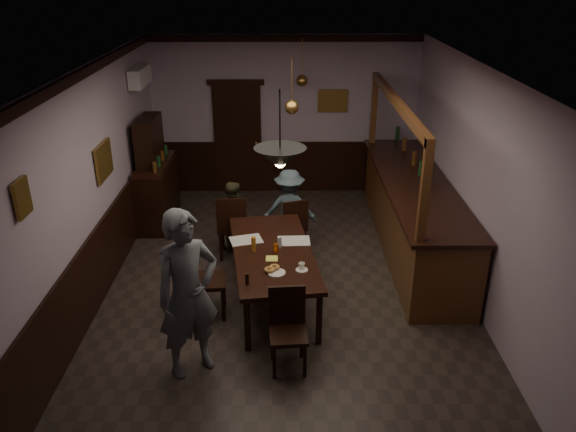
{
  "coord_description": "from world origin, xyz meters",
  "views": [
    {
      "loc": [
        -0.0,
        -6.46,
        4.16
      ],
      "look_at": [
        0.04,
        0.18,
        1.15
      ],
      "focal_mm": 35.0,
      "sensor_mm": 36.0,
      "label": 1
    }
  ],
  "objects_px": {
    "person_standing": "(188,294)",
    "person_seated_left": "(232,216)",
    "chair_far_right": "(293,224)",
    "soda_can": "(276,248)",
    "chair_side": "(201,275)",
    "bar_counter": "(413,213)",
    "pendant_iron": "(280,158)",
    "chair_near": "(288,325)",
    "person_seated_right": "(289,209)",
    "sideboard": "(156,181)",
    "pendant_brass_mid": "(292,107)",
    "dining_table": "(273,255)",
    "chair_far_left": "(232,224)",
    "pendant_brass_far": "(302,81)",
    "coffee_cup": "(302,266)"
  },
  "relations": [
    {
      "from": "person_standing",
      "to": "person_seated_left",
      "type": "height_order",
      "value": "person_standing"
    },
    {
      "from": "chair_far_right",
      "to": "soda_can",
      "type": "height_order",
      "value": "chair_far_right"
    },
    {
      "from": "chair_far_right",
      "to": "person_standing",
      "type": "distance_m",
      "value": 2.98
    },
    {
      "from": "chair_side",
      "to": "bar_counter",
      "type": "distance_m",
      "value": 3.56
    },
    {
      "from": "chair_side",
      "to": "soda_can",
      "type": "bearing_deg",
      "value": -78.66
    },
    {
      "from": "person_standing",
      "to": "pendant_iron",
      "type": "xyz_separation_m",
      "value": [
        0.98,
        0.59,
        1.32
      ]
    },
    {
      "from": "chair_far_right",
      "to": "chair_side",
      "type": "height_order",
      "value": "chair_side"
    },
    {
      "from": "chair_near",
      "to": "person_seated_right",
      "type": "xyz_separation_m",
      "value": [
        0.04,
        2.91,
        0.12
      ]
    },
    {
      "from": "sideboard",
      "to": "bar_counter",
      "type": "distance_m",
      "value": 4.33
    },
    {
      "from": "chair_side",
      "to": "pendant_brass_mid",
      "type": "height_order",
      "value": "pendant_brass_mid"
    },
    {
      "from": "dining_table",
      "to": "pendant_brass_mid",
      "type": "xyz_separation_m",
      "value": [
        0.26,
        1.39,
        1.61
      ]
    },
    {
      "from": "sideboard",
      "to": "chair_side",
      "type": "bearing_deg",
      "value": -68.13
    },
    {
      "from": "chair_far_left",
      "to": "pendant_brass_far",
      "type": "xyz_separation_m",
      "value": [
        1.09,
        2.13,
        1.73
      ]
    },
    {
      "from": "soda_can",
      "to": "bar_counter",
      "type": "distance_m",
      "value": 2.63
    },
    {
      "from": "dining_table",
      "to": "pendant_iron",
      "type": "distance_m",
      "value": 1.78
    },
    {
      "from": "coffee_cup",
      "to": "person_seated_left",
      "type": "bearing_deg",
      "value": 109.56
    },
    {
      "from": "person_seated_left",
      "to": "bar_counter",
      "type": "height_order",
      "value": "bar_counter"
    },
    {
      "from": "chair_near",
      "to": "sideboard",
      "type": "xyz_separation_m",
      "value": [
        -2.24,
        3.86,
        0.22
      ]
    },
    {
      "from": "soda_can",
      "to": "pendant_iron",
      "type": "distance_m",
      "value": 1.64
    },
    {
      "from": "coffee_cup",
      "to": "sideboard",
      "type": "distance_m",
      "value": 3.88
    },
    {
      "from": "chair_far_right",
      "to": "coffee_cup",
      "type": "distance_m",
      "value": 1.84
    },
    {
      "from": "person_seated_right",
      "to": "soda_can",
      "type": "distance_m",
      "value": 1.67
    },
    {
      "from": "person_seated_left",
      "to": "chair_near",
      "type": "bearing_deg",
      "value": 105.02
    },
    {
      "from": "person_seated_right",
      "to": "pendant_iron",
      "type": "xyz_separation_m",
      "value": [
        -0.12,
        -2.39,
        1.64
      ]
    },
    {
      "from": "sideboard",
      "to": "bar_counter",
      "type": "xyz_separation_m",
      "value": [
        4.2,
        -1.04,
        -0.13
      ]
    },
    {
      "from": "chair_far_left",
      "to": "bar_counter",
      "type": "distance_m",
      "value": 2.8
    },
    {
      "from": "chair_far_right",
      "to": "pendant_brass_mid",
      "type": "height_order",
      "value": "pendant_brass_mid"
    },
    {
      "from": "chair_near",
      "to": "pendant_iron",
      "type": "height_order",
      "value": "pendant_iron"
    },
    {
      "from": "soda_can",
      "to": "pendant_brass_far",
      "type": "relative_size",
      "value": 0.15
    },
    {
      "from": "chair_near",
      "to": "coffee_cup",
      "type": "bearing_deg",
      "value": 73.59
    },
    {
      "from": "sideboard",
      "to": "pendant_iron",
      "type": "xyz_separation_m",
      "value": [
        2.16,
        -3.34,
        1.54
      ]
    },
    {
      "from": "chair_far_left",
      "to": "chair_near",
      "type": "distance_m",
      "value": 2.63
    },
    {
      "from": "soda_can",
      "to": "sideboard",
      "type": "relative_size",
      "value": 0.06
    },
    {
      "from": "chair_far_right",
      "to": "person_seated_left",
      "type": "height_order",
      "value": "person_seated_left"
    },
    {
      "from": "dining_table",
      "to": "bar_counter",
      "type": "height_order",
      "value": "bar_counter"
    },
    {
      "from": "person_standing",
      "to": "pendant_brass_mid",
      "type": "bearing_deg",
      "value": 33.92
    },
    {
      "from": "chair_far_left",
      "to": "sideboard",
      "type": "xyz_separation_m",
      "value": [
        -1.42,
        1.36,
        0.18
      ]
    },
    {
      "from": "chair_far_left",
      "to": "chair_far_right",
      "type": "height_order",
      "value": "chair_far_left"
    },
    {
      "from": "person_seated_right",
      "to": "sideboard",
      "type": "bearing_deg",
      "value": -20.66
    },
    {
      "from": "pendant_iron",
      "to": "pendant_brass_far",
      "type": "xyz_separation_m",
      "value": [
        0.35,
        4.11,
        0.02
      ]
    },
    {
      "from": "dining_table",
      "to": "sideboard",
      "type": "relative_size",
      "value": 1.25
    },
    {
      "from": "coffee_cup",
      "to": "pendant_brass_mid",
      "type": "bearing_deg",
      "value": 85.17
    },
    {
      "from": "person_seated_left",
      "to": "person_standing",
      "type": "bearing_deg",
      "value": 83.93
    },
    {
      "from": "sideboard",
      "to": "pendant_brass_far",
      "type": "xyz_separation_m",
      "value": [
        2.51,
        0.77,
        1.56
      ]
    },
    {
      "from": "chair_far_right",
      "to": "person_seated_right",
      "type": "xyz_separation_m",
      "value": [
        -0.05,
        0.27,
        0.14
      ]
    },
    {
      "from": "person_standing",
      "to": "person_seated_right",
      "type": "distance_m",
      "value": 3.19
    },
    {
      "from": "chair_far_right",
      "to": "chair_far_left",
      "type": "bearing_deg",
      "value": -10.99
    },
    {
      "from": "coffee_cup",
      "to": "sideboard",
      "type": "xyz_separation_m",
      "value": [
        -2.41,
        3.04,
        -0.06
      ]
    },
    {
      "from": "person_standing",
      "to": "person_seated_left",
      "type": "relative_size",
      "value": 1.69
    },
    {
      "from": "chair_far_left",
      "to": "chair_side",
      "type": "height_order",
      "value": "chair_side"
    }
  ]
}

